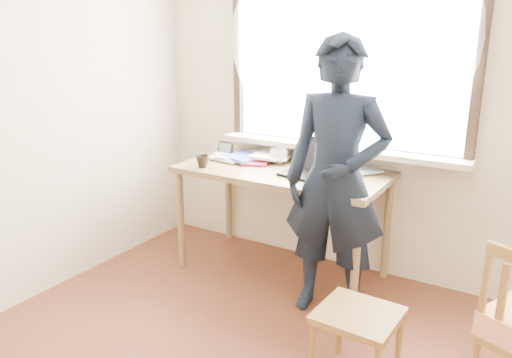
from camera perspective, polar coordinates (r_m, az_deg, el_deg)
The scene contains 12 objects.
room_shell at distance 1.97m, azimuth -4.54°, elevation 13.63°, with size 3.52×4.02×2.61m.
desk at distance 3.58m, azimuth 3.02°, elevation -0.14°, with size 1.49×0.74×0.80m.
laptop at distance 3.41m, azimuth 6.56°, elevation 1.38°, with size 0.41×0.36×0.24m.
mug_white at distance 3.72m, azimuth 2.62°, elevation 2.66°, with size 0.13×0.13×0.11m, color white.
mug_dark at distance 3.60m, azimuth -6.13°, elevation 2.00°, with size 0.10×0.10×0.09m, color black.
mouse at distance 3.27m, azimuth 9.67°, elevation -0.16°, with size 0.08×0.06×0.03m, color black.
desk_clutter at distance 3.77m, azimuth 1.32°, elevation 2.42°, with size 0.89×0.54×0.05m.
book_a at distance 3.88m, azimuth 0.07°, elevation 2.65°, with size 0.22×0.29×0.03m, color white.
book_b at distance 3.61m, azimuth 10.79°, elevation 1.26°, with size 0.20×0.27×0.02m, color white.
picture_frame at distance 3.91m, azimuth -3.47°, elevation 3.36°, with size 0.14×0.02×0.11m.
work_chair at distance 2.64m, azimuth 11.53°, elevation -15.84°, with size 0.41×0.39×0.40m.
person at distance 3.05m, azimuth 9.16°, elevation -0.19°, with size 0.64×0.42×1.74m, color black.
Camera 1 is at (1.13, -1.39, 1.73)m, focal length 35.00 mm.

